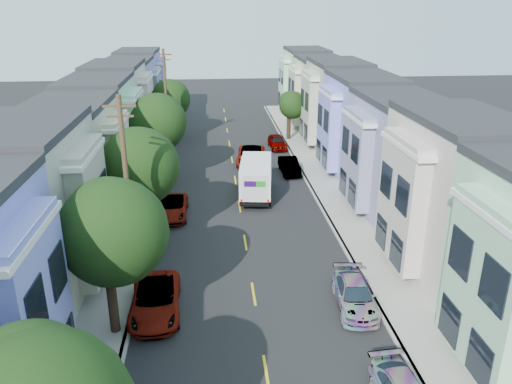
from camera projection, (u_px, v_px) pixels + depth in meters
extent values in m
plane|color=black|center=(254.00, 294.00, 26.05)|extent=(160.00, 160.00, 0.00)
cube|color=black|center=(237.00, 192.00, 40.01)|extent=(12.00, 70.00, 0.02)
cube|color=gray|center=(161.00, 194.00, 39.47)|extent=(0.30, 70.00, 0.15)
cube|color=gray|center=(312.00, 189.00, 40.51)|extent=(0.30, 70.00, 0.15)
cube|color=gray|center=(144.00, 195.00, 39.36)|extent=(2.60, 70.00, 0.15)
cube|color=gray|center=(327.00, 189.00, 40.62)|extent=(2.60, 70.00, 0.15)
cube|color=gold|center=(237.00, 193.00, 40.02)|extent=(0.12, 70.00, 0.01)
cube|color=#8482A7|center=(95.00, 197.00, 39.06)|extent=(5.00, 70.00, 8.50)
cube|color=#8482A7|center=(373.00, 188.00, 40.98)|extent=(5.00, 70.00, 8.50)
cylinder|color=black|center=(112.00, 301.00, 22.38)|extent=(0.44, 0.44, 3.45)
sphere|color=#183211|center=(112.00, 232.00, 21.21)|extent=(4.70, 4.70, 4.70)
cylinder|color=black|center=(138.00, 219.00, 30.73)|extent=(0.44, 0.44, 3.52)
sphere|color=#183211|center=(138.00, 167.00, 29.55)|extent=(4.70, 4.70, 4.70)
cylinder|color=black|center=(156.00, 163.00, 41.44)|extent=(0.44, 0.44, 3.58)
sphere|color=#183211|center=(157.00, 122.00, 40.25)|extent=(4.70, 4.70, 4.70)
cylinder|color=black|center=(169.00, 126.00, 55.25)|extent=(0.44, 0.44, 3.00)
sphere|color=#183211|center=(170.00, 99.00, 54.21)|extent=(4.27, 4.27, 4.27)
cylinder|color=black|center=(289.00, 127.00, 54.96)|extent=(0.44, 0.44, 2.84)
sphere|color=#183211|center=(292.00, 105.00, 54.11)|extent=(2.98, 2.98, 2.98)
cylinder|color=#42301E|center=(128.00, 195.00, 25.60)|extent=(0.26, 0.26, 10.00)
cube|color=#42301E|center=(119.00, 106.00, 23.97)|extent=(1.60, 0.12, 0.12)
cylinder|color=#42301E|center=(166.00, 102.00, 49.81)|extent=(0.26, 0.26, 10.00)
cube|color=#42301E|center=(163.00, 54.00, 48.18)|extent=(1.60, 0.12, 0.12)
cube|color=silver|center=(257.00, 178.00, 37.88)|extent=(2.31, 4.14, 2.26)
cube|color=silver|center=(254.00, 167.00, 40.74)|extent=(2.31, 1.93, 2.08)
cube|color=black|center=(256.00, 189.00, 39.13)|extent=(2.13, 5.95, 0.23)
cube|color=#2D0A51|center=(255.00, 184.00, 35.82)|extent=(0.87, 0.04, 0.42)
cube|color=#198C1E|center=(266.00, 184.00, 35.89)|extent=(0.67, 0.04, 0.42)
cylinder|color=black|center=(245.00, 201.00, 37.21)|extent=(0.27, 0.87, 0.87)
cylinder|color=black|center=(272.00, 200.00, 37.39)|extent=(0.27, 0.87, 0.87)
cylinder|color=black|center=(241.00, 183.00, 40.83)|extent=(0.27, 0.87, 0.87)
cylinder|color=black|center=(266.00, 182.00, 41.01)|extent=(0.27, 0.87, 0.87)
imported|color=black|center=(251.00, 156.00, 47.05)|extent=(3.18, 5.78, 1.53)
imported|color=#8E95A1|center=(155.00, 301.00, 24.22)|extent=(2.52, 5.14, 1.40)
imported|color=#57230F|center=(172.00, 208.00, 35.34)|extent=(2.20, 4.74, 1.32)
imported|color=silver|center=(355.00, 295.00, 24.75)|extent=(2.17, 4.47, 1.30)
imported|color=black|center=(289.00, 166.00, 44.30)|extent=(1.56, 4.16, 1.38)
imported|color=black|center=(277.00, 142.00, 51.97)|extent=(1.79, 4.34, 1.39)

